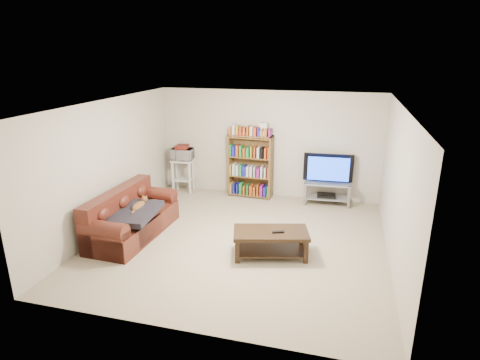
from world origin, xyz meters
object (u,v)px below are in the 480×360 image
(tv_stand, at_px, (327,189))
(bookshelf, at_px, (250,165))
(coffee_table, at_px, (271,239))
(sofa, at_px, (130,219))

(tv_stand, relative_size, bookshelf, 0.70)
(coffee_table, distance_m, tv_stand, 2.73)
(coffee_table, relative_size, tv_stand, 1.30)
(coffee_table, relative_size, bookshelf, 0.92)
(sofa, bearing_deg, coffee_table, -0.20)
(coffee_table, bearing_deg, sofa, 163.04)
(sofa, xyz_separation_m, coffee_table, (2.62, -0.11, 0.00))
(tv_stand, distance_m, bookshelf, 1.78)
(coffee_table, height_order, bookshelf, bookshelf)
(sofa, xyz_separation_m, tv_stand, (3.37, 2.51, 0.03))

